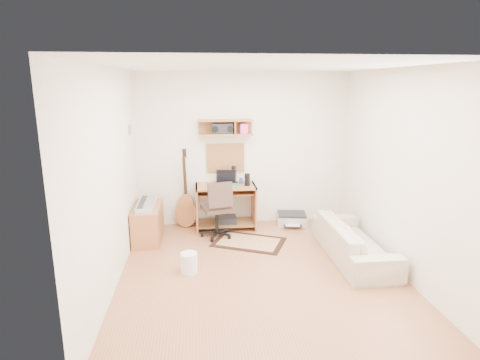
{
  "coord_description": "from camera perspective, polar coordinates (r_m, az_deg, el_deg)",
  "views": [
    {
      "loc": [
        -0.77,
        -4.71,
        2.41
      ],
      "look_at": [
        -0.15,
        1.05,
        1.0
      ],
      "focal_mm": 29.84,
      "sensor_mm": 36.0,
      "label": 1
    }
  ],
  "objects": [
    {
      "name": "wall_shelf",
      "position": [
        6.64,
        -2.07,
        7.53
      ],
      "size": [
        0.9,
        0.25,
        0.26
      ],
      "primitive_type": "cube",
      "color": "#B36B3F",
      "rests_on": "back_wall"
    },
    {
      "name": "laptop",
      "position": [
        6.61,
        -2.06,
        0.23
      ],
      "size": [
        0.36,
        0.36,
        0.25
      ],
      "primitive_type": null,
      "rotation": [
        0.0,
        0.0,
        -0.11
      ],
      "color": "silver",
      "rests_on": "desk"
    },
    {
      "name": "task_chair",
      "position": [
        6.36,
        -3.37,
        -4.06
      ],
      "size": [
        0.59,
        0.59,
        0.95
      ],
      "primitive_type": null,
      "rotation": [
        0.0,
        0.0,
        0.26
      ],
      "color": "#3A2B22",
      "rests_on": "floor"
    },
    {
      "name": "wall_photo",
      "position": [
        6.33,
        -15.47,
        6.93
      ],
      "size": [
        0.02,
        0.2,
        0.15
      ],
      "primitive_type": "cube",
      "color": "#4C8CBF",
      "rests_on": "left_wall"
    },
    {
      "name": "speaker",
      "position": [
        6.62,
        1.04,
        0.06
      ],
      "size": [
        0.09,
        0.09,
        0.2
      ],
      "primitive_type": "cylinder",
      "color": "black",
      "rests_on": "desk"
    },
    {
      "name": "desk_lamp",
      "position": [
        6.78,
        -0.57,
        0.84
      ],
      "size": [
        0.1,
        0.1,
        0.31
      ],
      "primitive_type": null,
      "color": "black",
      "rests_on": "desk"
    },
    {
      "name": "guitar",
      "position": [
        6.8,
        -7.83,
        -1.26
      ],
      "size": [
        0.38,
        0.27,
        1.35
      ],
      "primitive_type": null,
      "rotation": [
        0.0,
        0.0,
        -0.12
      ],
      "color": "#B16736",
      "rests_on": "floor"
    },
    {
      "name": "right_wall",
      "position": [
        5.48,
        22.02,
        0.99
      ],
      "size": [
        0.01,
        4.0,
        2.6
      ],
      "primitive_type": "cube",
      "color": "white",
      "rests_on": "ground"
    },
    {
      "name": "desk",
      "position": [
        6.77,
        -2.05,
        -3.84
      ],
      "size": [
        1.0,
        0.55,
        0.75
      ],
      "primitive_type": null,
      "color": "#B36B3F",
      "rests_on": "floor"
    },
    {
      "name": "ceiling",
      "position": [
        4.78,
        3.27,
        15.99
      ],
      "size": [
        3.6,
        4.0,
        0.01
      ],
      "primitive_type": "cube",
      "color": "white",
      "rests_on": "ground"
    },
    {
      "name": "pencil_cup",
      "position": [
        6.77,
        0.15,
        -0.09
      ],
      "size": [
        0.07,
        0.07,
        0.1
      ],
      "primitive_type": "cylinder",
      "color": "#304A91",
      "rests_on": "desk"
    },
    {
      "name": "sofa",
      "position": [
        5.85,
        16.02,
        -7.58
      ],
      "size": [
        0.51,
        1.75,
        0.68
      ],
      "primitive_type": "imported",
      "rotation": [
        0.0,
        0.0,
        1.57
      ],
      "color": "#BDAD96",
      "rests_on": "floor"
    },
    {
      "name": "rug",
      "position": [
        6.27,
        1.25,
        -8.84
      ],
      "size": [
        1.25,
        1.08,
        0.01
      ],
      "primitive_type": "cube",
      "rotation": [
        0.0,
        0.0,
        -0.43
      ],
      "color": "beige",
      "rests_on": "floor"
    },
    {
      "name": "boombox",
      "position": [
        6.64,
        -2.53,
        7.34
      ],
      "size": [
        0.34,
        0.16,
        0.17
      ],
      "primitive_type": "cube",
      "color": "black",
      "rests_on": "wall_shelf"
    },
    {
      "name": "cork_board",
      "position": [
        6.82,
        -2.1,
        3.19
      ],
      "size": [
        0.64,
        0.03,
        0.49
      ],
      "primitive_type": "cube",
      "color": "tan",
      "rests_on": "back_wall"
    },
    {
      "name": "printer",
      "position": [
        7.08,
        7.39,
        -5.61
      ],
      "size": [
        0.55,
        0.46,
        0.19
      ],
      "primitive_type": "cube",
      "rotation": [
        0.0,
        0.0,
        -0.14
      ],
      "color": "#A5A8AA",
      "rests_on": "floor"
    },
    {
      "name": "back_wall",
      "position": [
        6.85,
        0.39,
        4.35
      ],
      "size": [
        3.6,
        0.01,
        2.6
      ],
      "primitive_type": "cube",
      "color": "white",
      "rests_on": "ground"
    },
    {
      "name": "waste_basket",
      "position": [
        5.35,
        -7.28,
        -11.65
      ],
      "size": [
        0.29,
        0.29,
        0.27
      ],
      "primitive_type": "cylinder",
      "rotation": [
        0.0,
        0.0,
        0.43
      ],
      "color": "white",
      "rests_on": "floor"
    },
    {
      "name": "floor",
      "position": [
        5.35,
        2.88,
        -13.17
      ],
      "size": [
        3.6,
        4.0,
        0.01
      ],
      "primitive_type": "cube",
      "color": "#AC6D47",
      "rests_on": "ground"
    },
    {
      "name": "music_keyboard",
      "position": [
        6.37,
        -13.21,
        -3.37
      ],
      "size": [
        0.25,
        0.79,
        0.07
      ],
      "primitive_type": "cube",
      "color": "#B2B5BA",
      "rests_on": "cabinet"
    },
    {
      "name": "left_wall",
      "position": [
        4.95,
        -18.03,
        0.03
      ],
      "size": [
        0.01,
        4.0,
        2.6
      ],
      "primitive_type": "cube",
      "color": "white",
      "rests_on": "ground"
    },
    {
      "name": "cabinet",
      "position": [
        6.46,
        -13.06,
        -5.99
      ],
      "size": [
        0.4,
        0.9,
        0.55
      ],
      "primitive_type": "cube",
      "color": "#B36B3F",
      "rests_on": "floor"
    }
  ]
}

